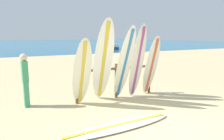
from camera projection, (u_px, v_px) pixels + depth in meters
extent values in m
plane|color=#CCB784|center=(171.00, 137.00, 3.97)|extent=(120.00, 120.00, 0.00)
cube|color=#196B93|center=(25.00, 43.00, 55.31)|extent=(120.00, 80.00, 0.01)
cylinder|color=brown|center=(76.00, 85.00, 5.85)|extent=(0.09, 0.09, 1.12)
cylinder|color=brown|center=(116.00, 81.00, 6.42)|extent=(0.09, 0.09, 1.12)
cylinder|color=brown|center=(149.00, 77.00, 6.98)|extent=(0.09, 0.09, 1.12)
cylinder|color=brown|center=(116.00, 68.00, 6.35)|extent=(2.72, 0.08, 0.08)
ellipsoid|color=white|center=(82.00, 73.00, 5.55)|extent=(0.58, 0.75, 1.96)
cube|color=gold|center=(82.00, 73.00, 5.55)|extent=(0.14, 0.68, 1.81)
ellipsoid|color=white|center=(103.00, 62.00, 5.79)|extent=(0.69, 1.21, 2.48)
cube|color=gold|center=(103.00, 62.00, 5.79)|extent=(0.22, 1.08, 2.29)
ellipsoid|color=white|center=(124.00, 65.00, 5.94)|extent=(0.48, 1.06, 2.29)
cube|color=#3372B2|center=(124.00, 65.00, 5.94)|extent=(0.09, 0.99, 2.12)
ellipsoid|color=silver|center=(137.00, 62.00, 6.27)|extent=(0.57, 0.68, 2.37)
cube|color=#A53F8C|center=(137.00, 62.00, 6.27)|extent=(0.17, 0.59, 2.18)
ellipsoid|color=white|center=(151.00, 66.00, 6.61)|extent=(0.50, 0.67, 2.01)
cube|color=#CC5933|center=(151.00, 66.00, 6.61)|extent=(0.10, 0.62, 1.85)
ellipsoid|color=white|center=(118.00, 126.00, 4.37)|extent=(2.77, 0.62, 0.07)
cube|color=gold|center=(118.00, 126.00, 4.37)|extent=(2.53, 0.20, 0.08)
cube|color=#3F9966|center=(26.00, 95.00, 5.63)|extent=(0.15, 0.21, 0.71)
cube|color=#3F9966|center=(25.00, 72.00, 5.52)|extent=(0.18, 0.26, 0.60)
sphere|color=beige|center=(24.00, 57.00, 5.45)|extent=(0.21, 0.21, 0.21)
cube|color=#333842|center=(116.00, 48.00, 30.00)|extent=(1.87, 2.58, 0.35)
cube|color=silver|center=(116.00, 46.00, 29.94)|extent=(0.95, 1.06, 0.36)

